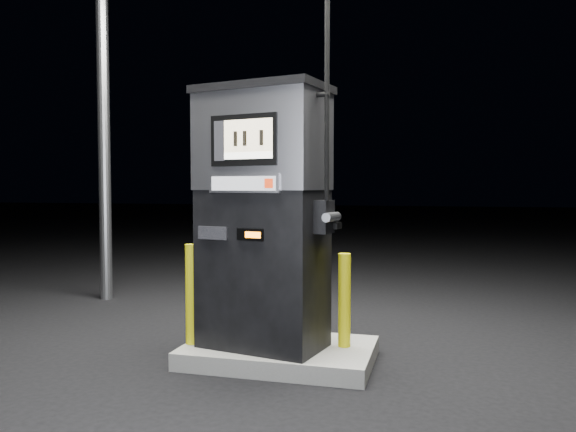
# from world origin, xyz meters

# --- Properties ---
(ground) EXTENTS (80.00, 80.00, 0.00)m
(ground) POSITION_xyz_m (0.00, 0.00, 0.00)
(ground) COLOR black
(ground) RESTS_ON ground
(pump_island) EXTENTS (1.60, 1.00, 0.15)m
(pump_island) POSITION_xyz_m (0.00, 0.00, 0.07)
(pump_island) COLOR slate
(pump_island) RESTS_ON ground
(fuel_dispenser) EXTENTS (1.26, 0.85, 4.56)m
(fuel_dispenser) POSITION_xyz_m (-0.12, -0.09, 1.28)
(fuel_dispenser) COLOR black
(fuel_dispenser) RESTS_ON pump_island
(bollard_left) EXTENTS (0.14, 0.14, 0.87)m
(bollard_left) POSITION_xyz_m (-0.74, -0.17, 0.58)
(bollard_left) COLOR #D7D00B
(bollard_left) RESTS_ON pump_island
(bollard_right) EXTENTS (0.11, 0.11, 0.80)m
(bollard_right) POSITION_xyz_m (0.55, 0.09, 0.55)
(bollard_right) COLOR #D7D00B
(bollard_right) RESTS_ON pump_island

